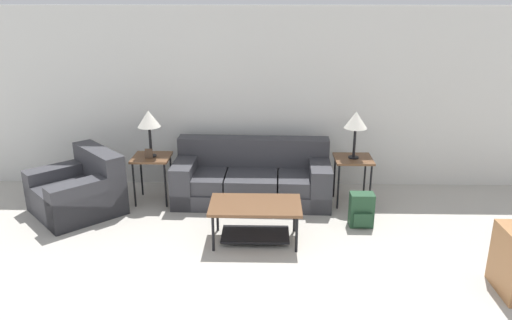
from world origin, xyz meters
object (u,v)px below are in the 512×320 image
object	(u,v)px
armchair	(79,191)
coffee_table	(255,214)
backpack	(361,210)
side_table_left	(152,162)
table_lamp_right	(356,121)
side_table_right	(353,163)
couch	(252,179)
table_lamp_left	(149,120)

from	to	relation	value
armchair	coffee_table	world-z (taller)	armchair
backpack	armchair	bearing A→B (deg)	174.53
coffee_table	armchair	bearing A→B (deg)	161.69
armchair	side_table_left	world-z (taller)	armchair
side_table_left	table_lamp_right	world-z (taller)	table_lamp_right
coffee_table	side_table_right	distance (m)	1.74
armchair	side_table_right	world-z (taller)	armchair
side_table_left	side_table_right	world-z (taller)	same
couch	side_table_right	size ratio (longest dim) A/B	3.30
armchair	side_table_left	size ratio (longest dim) A/B	2.17
couch	side_table_right	world-z (taller)	couch
armchair	table_lamp_right	xyz separation A→B (m)	(3.64, 0.36, 0.88)
coffee_table	side_table_left	xyz separation A→B (m)	(-1.44, 1.14, 0.23)
table_lamp_right	couch	bearing A→B (deg)	175.91
armchair	table_lamp_left	bearing A→B (deg)	21.93
coffee_table	table_lamp_left	size ratio (longest dim) A/B	1.65
side_table_left	table_lamp_right	bearing A→B (deg)	0.00
armchair	side_table_left	xyz separation A→B (m)	(0.90, 0.36, 0.29)
table_lamp_left	backpack	xyz separation A→B (m)	(2.75, -0.71, -0.95)
side_table_right	table_lamp_right	world-z (taller)	table_lamp_right
armchair	table_lamp_left	size ratio (longest dim) A/B	2.22
side_table_left	table_lamp_left	size ratio (longest dim) A/B	1.02
coffee_table	table_lamp_left	distance (m)	2.01
table_lamp_right	backpack	world-z (taller)	table_lamp_right
couch	table_lamp_right	bearing A→B (deg)	-4.09
armchair	table_lamp_right	size ratio (longest dim) A/B	2.22
couch	armchair	distance (m)	2.32
side_table_right	table_lamp_right	xyz separation A→B (m)	(0.00, 0.00, 0.59)
armchair	backpack	xyz separation A→B (m)	(3.65, -0.35, -0.07)
side_table_left	coffee_table	bearing A→B (deg)	-38.30
table_lamp_left	side_table_right	bearing A→B (deg)	-0.00
table_lamp_left	table_lamp_right	distance (m)	2.73
couch	backpack	distance (m)	1.60
backpack	table_lamp_right	bearing A→B (deg)	91.04
couch	side_table_left	world-z (taller)	couch
side_table_right	backpack	world-z (taller)	side_table_right
couch	table_lamp_right	distance (m)	1.62
side_table_right	armchair	bearing A→B (deg)	-174.30
coffee_table	table_lamp_right	world-z (taller)	table_lamp_right
table_lamp_left	backpack	distance (m)	2.99
backpack	couch	bearing A→B (deg)	149.56
couch	side_table_left	bearing A→B (deg)	-175.92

